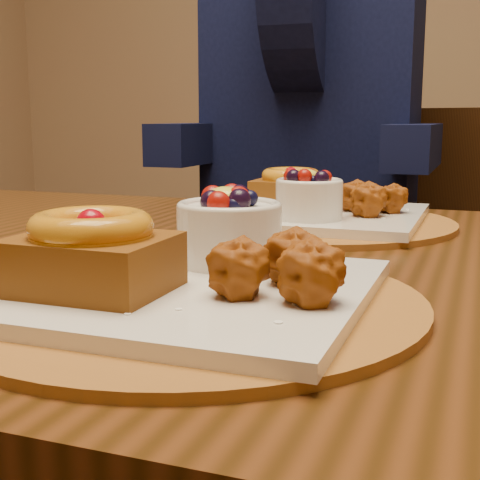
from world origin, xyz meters
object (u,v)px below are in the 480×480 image
object	(u,v)px
chair_far	(401,279)
diner	(312,80)
place_setting_far	(316,209)
place_setting_near	(187,272)
dining_table	(270,322)

from	to	relation	value
chair_far	diner	xyz separation A→B (m)	(-0.20, -0.14, 0.47)
place_setting_far	diner	xyz separation A→B (m)	(-0.16, 0.59, 0.21)
place_setting_far	place_setting_near	bearing A→B (deg)	-90.09
dining_table	place_setting_far	bearing A→B (deg)	90.68
dining_table	diner	bearing A→B (deg)	101.19
dining_table	place_setting_near	xyz separation A→B (m)	(-0.00, -0.21, 0.10)
place_setting_far	diner	size ratio (longest dim) A/B	0.41
dining_table	place_setting_near	bearing A→B (deg)	-90.86
place_setting_far	chair_far	xyz separation A→B (m)	(0.04, 0.73, -0.26)
place_setting_near	dining_table	bearing A→B (deg)	89.14
chair_far	diner	distance (m)	0.53
dining_table	diner	world-z (taller)	diner
place_setting_far	chair_far	bearing A→B (deg)	86.64
place_setting_near	chair_far	distance (m)	1.19
place_setting_far	chair_far	world-z (taller)	chair_far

